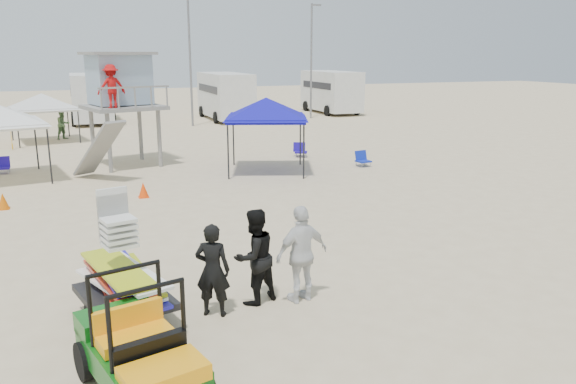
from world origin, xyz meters
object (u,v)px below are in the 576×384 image
object	(u,v)px
lifeguard_tower	(120,84)
utility_cart	(137,342)
surf_trailer	(122,276)
canopy_blue	(266,101)
man_left	(213,270)

from	to	relation	value
lifeguard_tower	utility_cart	bearing A→B (deg)	-94.41
surf_trailer	canopy_blue	world-z (taller)	canopy_blue
lifeguard_tower	man_left	bearing A→B (deg)	-89.23
lifeguard_tower	canopy_blue	bearing A→B (deg)	-32.95
utility_cart	surf_trailer	distance (m)	2.33
surf_trailer	man_left	bearing A→B (deg)	-11.20
utility_cart	canopy_blue	world-z (taller)	canopy_blue
utility_cart	canopy_blue	distance (m)	15.29
surf_trailer	canopy_blue	bearing A→B (deg)	60.34
man_left	canopy_blue	world-z (taller)	canopy_blue
lifeguard_tower	surf_trailer	bearing A→B (deg)	-95.10
canopy_blue	lifeguard_tower	bearing A→B (deg)	147.05
utility_cart	surf_trailer	xyz separation A→B (m)	(0.00, 2.33, 0.07)
surf_trailer	lifeguard_tower	world-z (taller)	lifeguard_tower
utility_cart	surf_trailer	world-z (taller)	surf_trailer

